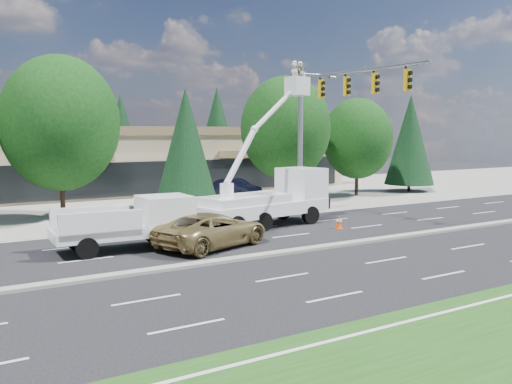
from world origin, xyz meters
TOP-DOWN VIEW (x-y plane):
  - ground at (0.00, 0.00)m, footprint 140.00×140.00m
  - concrete_apron at (0.00, 20.00)m, footprint 140.00×22.00m
  - road_median at (0.00, 0.00)m, footprint 120.00×0.55m
  - strip_mall at (0.00, 29.97)m, footprint 50.40×15.40m
  - tree_front_d at (-3.00, 15.00)m, footprint 6.84×6.84m
  - tree_front_e at (5.00, 15.00)m, footprint 4.03×4.03m
  - tree_front_f at (13.00, 15.00)m, footprint 6.57×6.57m
  - tree_front_g at (20.00, 15.00)m, footprint 5.59×5.59m
  - tree_front_h at (26.00, 15.00)m, footprint 4.18×4.18m
  - tree_back_c at (10.00, 42.00)m, footprint 4.69×4.69m
  - tree_back_d at (22.00, 42.00)m, footprint 5.31×5.31m
  - signal_mast at (10.03, 7.04)m, footprint 2.76×10.16m
  - utility_pickup at (-2.66, 4.17)m, footprint 6.00×2.62m
  - bucket_truck at (6.07, 6.33)m, footprint 8.30×3.69m
  - traffic_cone_b at (-1.10, 4.12)m, footprint 0.40×0.40m
  - traffic_cone_c at (-0.38, 3.47)m, footprint 0.40×0.40m
  - traffic_cone_d at (8.32, 3.51)m, footprint 0.40×0.40m
  - minivan at (0.43, 2.80)m, footprint 6.07×4.23m
  - parked_car_east at (11.01, 18.87)m, footprint 2.66×4.66m

SIDE VIEW (x-z plane):
  - ground at x=0.00m, z-range 0.00..0.00m
  - concrete_apron at x=0.00m, z-range 0.00..0.01m
  - road_median at x=0.00m, z-range 0.00..0.12m
  - traffic_cone_b at x=-1.10m, z-range -0.01..0.69m
  - traffic_cone_c at x=-0.38m, z-range -0.01..0.69m
  - traffic_cone_d at x=8.32m, z-range -0.01..0.69m
  - parked_car_east at x=11.01m, z-range 0.00..1.45m
  - minivan at x=0.43m, z-range 0.00..1.54m
  - utility_pickup at x=-2.66m, z-range -0.20..2.05m
  - bucket_truck at x=6.07m, z-range -2.56..6.37m
  - strip_mall at x=0.00m, z-range 0.08..5.58m
  - tree_front_e at x=5.00m, z-range 0.29..8.24m
  - tree_front_h at x=26.00m, z-range 0.30..8.54m
  - tree_front_g at x=20.00m, z-range 0.66..8.42m
  - tree_back_c at x=10.00m, z-range 0.34..9.57m
  - tree_front_f at x=13.00m, z-range 0.78..9.90m
  - tree_front_d at x=-3.00m, z-range 0.81..10.30m
  - tree_back_d at x=22.00m, z-range 0.38..10.85m
  - signal_mast at x=10.03m, z-range 1.56..10.56m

